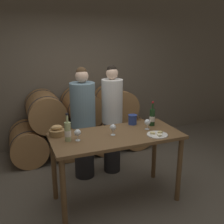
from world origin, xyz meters
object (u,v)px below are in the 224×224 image
Objects in this scene: wine_glass_center at (147,122)px; tasting_table at (116,144)px; person_left at (83,124)px; wine_bottle_red at (152,117)px; blue_crock at (133,119)px; bread_basket at (57,131)px; person_right at (112,119)px; cheese_plate at (157,135)px; wine_glass_far_left at (78,133)px; wine_glass_left at (113,128)px; wine_bottle_white at (68,131)px.

tasting_table is at bearing -176.89° from wine_glass_center.
person_left is 1.02m from wine_bottle_red.
person_left is at bearing 140.77° from blue_crock.
person_left is 8.80× the size of bread_basket.
person_right is 0.98m from cheese_plate.
tasting_table is at bearing -166.74° from wine_bottle_red.
wine_glass_far_left is (0.20, -0.25, 0.04)m from bread_basket.
tasting_table is 11.70× the size of wine_glass_center.
person_right is 12.25× the size of wine_glass_left.
tasting_table is 0.49m from blue_crock.
wine_bottle_white is 1.32× the size of cheese_plate.
tasting_table is at bearing -142.05° from blue_crock.
blue_crock is (0.96, 0.26, -0.04)m from wine_bottle_white.
wine_glass_far_left is (-0.95, 0.20, 0.09)m from cheese_plate.
wine_bottle_red is at bearing -60.41° from person_right.
person_right is (0.46, 0.00, 0.02)m from person_left.
person_right reaches higher than tasting_table.
bread_basket is (-1.05, -0.04, -0.02)m from blue_crock.
blue_crock is 0.27m from wine_glass_center.
person_left is (-0.22, 0.74, 0.05)m from tasting_table.
wine_glass_center is (1.14, -0.22, 0.04)m from bread_basket.
wine_glass_left is at bearing 179.52° from tasting_table.
wine_glass_far_left is (-0.27, -0.76, 0.17)m from person_left.
person_right reaches higher than bread_basket.
bread_basket is 1.39× the size of wine_glass_left.
person_right is 1.06m from bread_basket.
wine_glass_left is (-0.63, -0.14, -0.02)m from wine_bottle_red.
wine_glass_center is at bearing 3.11° from tasting_table.
wine_bottle_red is at bearing -4.65° from bread_basket.
person_left is 0.84m from wine_bottle_white.
person_right reaches higher than blue_crock.
person_right is at bearing 104.18° from blue_crock.
wine_bottle_red is 0.18m from wine_glass_center.
blue_crock is at bearing 18.70° from wine_glass_far_left.
wine_glass_left is (-0.40, -0.28, 0.02)m from blue_crock.
wine_bottle_red is 0.99× the size of wine_bottle_white.
person_left reaches higher than wine_glass_center.
wine_glass_center is at bearing -10.76° from bread_basket.
tasting_table is 0.75m from bread_basket.
blue_crock is at bearing -39.23° from person_left.
person_right is at bearing 69.26° from wine_glass_left.
wine_bottle_white is (-0.60, 0.02, 0.24)m from tasting_table.
wine_bottle_white is at bearing 178.36° from tasting_table.
wine_bottle_white is 1.76× the size of bread_basket.
blue_crock is 0.98× the size of wine_glass_left.
blue_crock is at bearing 15.15° from wine_bottle_white.
wine_glass_center is at bearing 92.77° from cheese_plate.
blue_crock is 0.49m from wine_glass_left.
wine_glass_center is at bearing 0.38° from wine_bottle_white.
person_left is 1.00m from wine_glass_center.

